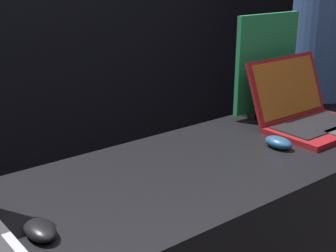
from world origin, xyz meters
TOP-DOWN VIEW (x-y plane):
  - mouse_front at (-0.42, 0.22)m, footprint 0.06×0.11m
  - laptop_back at (0.68, 0.31)m, footprint 0.38×0.33m
  - mouse_back at (0.43, 0.23)m, footprint 0.06×0.10m
  - promo_stand_back at (0.68, 0.52)m, footprint 0.33×0.07m
  - person_bystander at (1.47, 0.79)m, footprint 0.34×0.34m

SIDE VIEW (x-z plane):
  - person_bystander at x=1.47m, z-range 0.04..1.84m
  - mouse_front at x=-0.42m, z-range 0.98..1.01m
  - mouse_back at x=0.43m, z-range 0.98..1.01m
  - laptop_back at x=0.68m, z-range 0.91..1.16m
  - promo_stand_back at x=0.68m, z-range 0.97..1.37m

